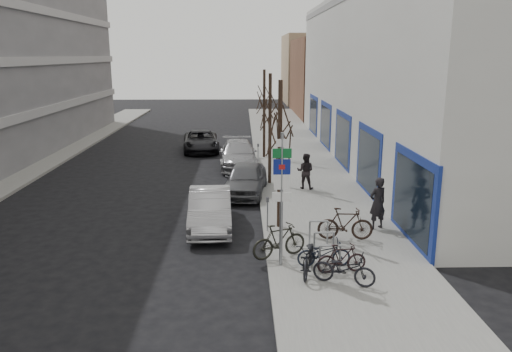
{
  "coord_description": "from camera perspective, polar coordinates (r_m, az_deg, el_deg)",
  "views": [
    {
      "loc": [
        1.27,
        -14.02,
        6.34
      ],
      "look_at": [
        1.76,
        3.82,
        2.0
      ],
      "focal_mm": 35.0,
      "sensor_mm": 36.0,
      "label": 1
    }
  ],
  "objects": [
    {
      "name": "bike_far_curb",
      "position": [
        14.16,
        10.04,
        -10.1
      ],
      "size": [
        1.82,
        1.13,
        1.07
      ],
      "primitive_type": "imported",
      "rotation": [
        0.0,
        0.0,
        1.2
      ],
      "color": "black",
      "rests_on": "sidewalk_east"
    },
    {
      "name": "pedestrian_near",
      "position": [
        18.63,
        13.72,
        -3.03
      ],
      "size": [
        0.83,
        0.7,
        1.93
      ],
      "primitive_type": "imported",
      "rotation": [
        0.0,
        0.0,
        3.55
      ],
      "color": "black",
      "rests_on": "sidewalk_east"
    },
    {
      "name": "parked_car_front",
      "position": [
        18.73,
        -5.28,
        -3.84
      ],
      "size": [
        1.76,
        4.48,
        1.45
      ],
      "primitive_type": "imported",
      "rotation": [
        0.0,
        0.0,
        0.05
      ],
      "color": "#9B9B9F",
      "rests_on": "ground"
    },
    {
      "name": "pedestrian_far",
      "position": [
        23.68,
        5.66,
        0.59
      ],
      "size": [
        0.73,
        0.6,
        1.72
      ],
      "primitive_type": "imported",
      "rotation": [
        0.0,
        0.0,
        2.85
      ],
      "color": "black",
      "rests_on": "sidewalk_east"
    },
    {
      "name": "bike_rack",
      "position": [
        15.89,
        7.77,
        -7.41
      ],
      "size": [
        0.66,
        2.26,
        0.83
      ],
      "color": "gray",
      "rests_on": "sidewalk_east"
    },
    {
      "name": "sidewalk_east",
      "position": [
        25.04,
        5.91,
        -0.9
      ],
      "size": [
        5.0,
        70.0,
        0.15
      ],
      "primitive_type": "cube",
      "color": "slate",
      "rests_on": "ground"
    },
    {
      "name": "meter_front",
      "position": [
        17.89,
        1.34,
        -3.99
      ],
      "size": [
        0.1,
        0.08,
        1.27
      ],
      "color": "gray",
      "rests_on": "sidewalk_east"
    },
    {
      "name": "tan_building_far",
      "position": [
        70.12,
        8.69,
        12.0
      ],
      "size": [
        13.0,
        12.0,
        9.0
      ],
      "primitive_type": "cube",
      "color": "#937A5B",
      "rests_on": "ground"
    },
    {
      "name": "meter_back",
      "position": [
        28.56,
        0.24,
        2.71
      ],
      "size": [
        0.1,
        0.08,
        1.27
      ],
      "color": "gray",
      "rests_on": "sidewalk_east"
    },
    {
      "name": "bike_near_left",
      "position": [
        14.71,
        6.11,
        -8.82
      ],
      "size": [
        1.04,
        1.99,
        1.17
      ],
      "primitive_type": "imported",
      "rotation": [
        0.0,
        0.0,
        -0.25
      ],
      "color": "black",
      "rests_on": "sidewalk_east"
    },
    {
      "name": "commercial_building",
      "position": [
        33.92,
        26.51,
        10.0
      ],
      "size": [
        20.0,
        32.0,
        10.0
      ],
      "primitive_type": "cube",
      "color": "#B7B7B2",
      "rests_on": "ground"
    },
    {
      "name": "brick_building_far",
      "position": [
        55.33,
        10.89,
        11.0
      ],
      "size": [
        12.0,
        14.0,
        8.0
      ],
      "primitive_type": "cube",
      "color": "brown",
      "rests_on": "ground"
    },
    {
      "name": "bike_far_inner",
      "position": [
        17.4,
        10.17,
        -5.36
      ],
      "size": [
        1.95,
        0.7,
        1.16
      ],
      "primitive_type": "imported",
      "rotation": [
        0.0,
        0.0,
        1.5
      ],
      "color": "black",
      "rests_on": "sidewalk_east"
    },
    {
      "name": "meter_mid",
      "position": [
        23.18,
        0.66,
        0.13
      ],
      "size": [
        0.1,
        0.08,
        1.27
      ],
      "color": "gray",
      "rests_on": "sidewalk_east"
    },
    {
      "name": "tree_near",
      "position": [
        17.72,
        2.77,
        6.4
      ],
      "size": [
        1.8,
        1.8,
        5.5
      ],
      "color": "black",
      "rests_on": "ground"
    },
    {
      "name": "lane_car",
      "position": [
        33.91,
        -6.32,
        3.99
      ],
      "size": [
        2.78,
        5.18,
        1.38
      ],
      "primitive_type": "imported",
      "rotation": [
        0.0,
        0.0,
        0.1
      ],
      "color": "black",
      "rests_on": "ground"
    },
    {
      "name": "bike_mid_curb",
      "position": [
        15.2,
        7.76,
        -8.49
      ],
      "size": [
        1.62,
        0.54,
        0.98
      ],
      "primitive_type": "imported",
      "rotation": [
        0.0,
        0.0,
        1.61
      ],
      "color": "black",
      "rests_on": "sidewalk_east"
    },
    {
      "name": "bike_near_right",
      "position": [
        14.87,
        9.76,
        -9.23
      ],
      "size": [
        1.53,
        0.62,
        0.91
      ],
      "primitive_type": "imported",
      "rotation": [
        0.0,
        0.0,
        1.69
      ],
      "color": "black",
      "rests_on": "sidewalk_east"
    },
    {
      "name": "tree_mid",
      "position": [
        24.16,
        1.62,
        8.35
      ],
      "size": [
        1.8,
        1.8,
        5.5
      ],
      "color": "black",
      "rests_on": "ground"
    },
    {
      "name": "highway_sign_pole",
      "position": [
        14.58,
        2.94,
        -1.79
      ],
      "size": [
        0.55,
        0.1,
        4.2
      ],
      "color": "gray",
      "rests_on": "ground"
    },
    {
      "name": "tree_far",
      "position": [
        30.63,
        0.95,
        9.47
      ],
      "size": [
        1.8,
        1.8,
        5.5
      ],
      "color": "black",
      "rests_on": "ground"
    },
    {
      "name": "ground",
      "position": [
        15.44,
        -6.25,
        -10.66
      ],
      "size": [
        120.0,
        120.0,
        0.0
      ],
      "primitive_type": "plane",
      "color": "black",
      "rests_on": "ground"
    },
    {
      "name": "parked_car_mid",
      "position": [
        23.13,
        -1.19,
        -0.35
      ],
      "size": [
        2.33,
        4.55,
        1.48
      ],
      "primitive_type": "imported",
      "rotation": [
        0.0,
        0.0,
        -0.14
      ],
      "color": "#505156",
      "rests_on": "ground"
    },
    {
      "name": "parked_car_back",
      "position": [
        28.9,
        -2.05,
        2.49
      ],
      "size": [
        2.29,
        5.23,
        1.49
      ],
      "primitive_type": "imported",
      "rotation": [
        0.0,
        0.0,
        0.04
      ],
      "color": "#97969B",
      "rests_on": "ground"
    },
    {
      "name": "bike_mid_inner",
      "position": [
        15.69,
        2.67,
        -7.36
      ],
      "size": [
        1.92,
        1.25,
        1.13
      ],
      "primitive_type": "imported",
      "rotation": [
        0.0,
        0.0,
        1.99
      ],
      "color": "black",
      "rests_on": "sidewalk_east"
    }
  ]
}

